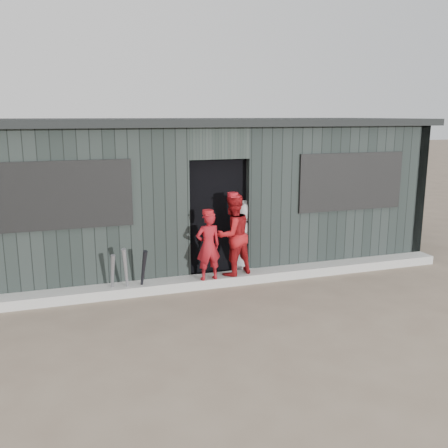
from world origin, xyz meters
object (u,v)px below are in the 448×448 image
object	(u,v)px
bat_left	(112,276)
player_red_right	(233,235)
player_red_left	(208,246)
bat_right	(143,272)
player_grey_back	(245,238)
dugout	(195,191)
bat_mid	(126,272)

from	to	relation	value
bat_left	player_red_right	xyz separation A→B (m)	(1.92, 0.08, 0.46)
player_red_left	bat_right	bearing A→B (deg)	-5.08
player_red_right	bat_right	bearing A→B (deg)	-13.48
bat_left	player_grey_back	size ratio (longest dim) A/B	0.56
bat_right	dugout	bearing A→B (deg)	53.87
player_red_left	player_grey_back	distance (m)	0.94
bat_right	player_grey_back	size ratio (longest dim) A/B	0.59
player_grey_back	player_red_right	bearing A→B (deg)	65.49
dugout	bat_mid	bearing A→B (deg)	-131.14
bat_right	player_red_left	distance (m)	1.07
bat_left	bat_mid	bearing A→B (deg)	-10.73
player_red_left	bat_left	bearing A→B (deg)	-6.65
bat_right	dugout	size ratio (longest dim) A/B	0.09
bat_left	player_red_right	world-z (taller)	player_red_right
player_red_right	player_grey_back	bearing A→B (deg)	-151.90
player_red_left	player_grey_back	world-z (taller)	player_grey_back
player_red_right	player_grey_back	size ratio (longest dim) A/B	1.03
bat_left	bat_right	world-z (taller)	bat_right
bat_mid	player_red_left	world-z (taller)	player_red_left
bat_left	bat_right	xyz separation A→B (m)	(0.45, -0.04, 0.02)
bat_mid	bat_right	xyz separation A→B (m)	(0.25, -0.01, -0.02)
bat_mid	bat_right	bearing A→B (deg)	-1.48
player_red_left	dugout	xyz separation A→B (m)	(0.30, 1.82, 0.59)
player_red_left	player_red_right	distance (m)	0.48
player_grey_back	bat_mid	bearing A→B (deg)	32.17
player_red_right	player_grey_back	world-z (taller)	player_red_right
bat_left	player_grey_back	xyz separation A→B (m)	(2.27, 0.44, 0.29)
dugout	player_red_right	bearing A→B (deg)	-84.78
player_red_left	bat_mid	bearing A→B (deg)	-5.29
player_red_right	dugout	size ratio (longest dim) A/B	0.16
bat_left	bat_mid	distance (m)	0.20
bat_mid	player_red_right	xyz separation A→B (m)	(1.73, 0.12, 0.42)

